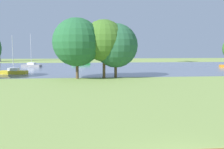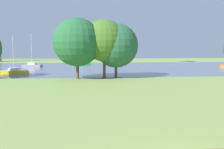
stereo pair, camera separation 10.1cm
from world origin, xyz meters
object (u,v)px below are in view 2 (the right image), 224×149
Objects in this scene: sailboat_gray at (32,65)px; tree_mid_shore at (77,42)px; tree_west_far at (104,41)px; sailboat_yellow at (14,71)px; sailboat_green at (82,63)px; tree_east_near at (116,46)px.

tree_mid_shore is (12.18, -24.18, 5.03)m from sailboat_gray.
sailboat_gray is 29.21m from tree_west_far.
tree_west_far is (4.09, 0.51, 0.25)m from tree_mid_shore.
sailboat_yellow is at bearing 154.93° from tree_west_far.
tree_east_near is (6.25, -28.62, 4.55)m from sailboat_green.
sailboat_green is 29.65m from tree_east_near.
sailboat_green is 0.85× the size of tree_mid_shore.
tree_west_far reaches higher than sailboat_green.
tree_east_near is at bearing -51.94° from sailboat_gray.
sailboat_gray is 0.88× the size of tree_mid_shore.
sailboat_yellow is at bearing -88.11° from sailboat_gray.
sailboat_yellow is 24.55m from sailboat_green.
sailboat_green is at bearing 62.46° from sailboat_yellow.
tree_east_near is (17.60, -6.85, 4.56)m from sailboat_yellow.
tree_east_near is (5.96, 1.02, -0.49)m from tree_mid_shore.
tree_mid_shore is at bearing -172.91° from tree_west_far.
tree_mid_shore reaches higher than tree_east_near.
sailboat_gray is at bearing 116.73° from tree_mid_shore.
tree_east_near reaches higher than sailboat_yellow.
tree_west_far is 2.07m from tree_east_near.
tree_mid_shore is (0.29, -29.64, 5.04)m from sailboat_green.
tree_east_near is at bearing 15.17° from tree_west_far.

